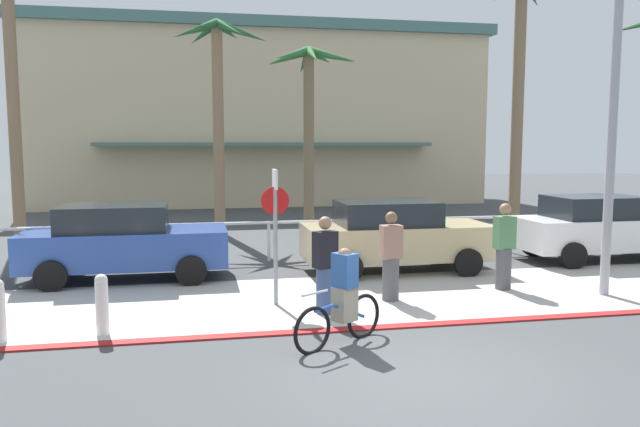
% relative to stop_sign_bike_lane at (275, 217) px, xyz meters
% --- Properties ---
extents(ground_plane, '(80.00, 80.00, 0.00)m').
position_rel_stop_sign_bike_lane_xyz_m(ground_plane, '(1.51, 6.01, -1.68)').
color(ground_plane, '#424447').
extents(sidewalk_strip, '(44.00, 4.00, 0.02)m').
position_rel_stop_sign_bike_lane_xyz_m(sidewalk_strip, '(1.51, 0.21, -1.67)').
color(sidewalk_strip, beige).
rests_on(sidewalk_strip, ground).
extents(curb_paint, '(44.00, 0.24, 0.03)m').
position_rel_stop_sign_bike_lane_xyz_m(curb_paint, '(1.51, -1.79, -1.66)').
color(curb_paint, maroon).
rests_on(curb_paint, ground).
extents(building_backdrop, '(22.71, 10.07, 8.87)m').
position_rel_stop_sign_bike_lane_xyz_m(building_backdrop, '(1.89, 22.34, 2.78)').
color(building_backdrop, beige).
rests_on(building_backdrop, ground).
extents(rail_fence, '(24.70, 0.08, 1.04)m').
position_rel_stop_sign_bike_lane_xyz_m(rail_fence, '(1.51, 4.51, -0.84)').
color(rail_fence, white).
rests_on(rail_fence, ground).
extents(stop_sign_bike_lane, '(0.52, 0.56, 2.56)m').
position_rel_stop_sign_bike_lane_xyz_m(stop_sign_bike_lane, '(0.00, 0.00, 0.00)').
color(stop_sign_bike_lane, gray).
rests_on(stop_sign_bike_lane, ground).
extents(bollard_2, '(0.20, 0.20, 1.00)m').
position_rel_stop_sign_bike_lane_xyz_m(bollard_2, '(-2.92, -1.34, -1.16)').
color(bollard_2, white).
rests_on(bollard_2, ground).
extents(streetlight_curb, '(0.24, 2.54, 7.50)m').
position_rel_stop_sign_bike_lane_xyz_m(streetlight_curb, '(6.56, -0.74, 2.60)').
color(streetlight_curb, '#9EA0A5').
rests_on(streetlight_curb, ground).
extents(palm_tree_1, '(2.72, 2.97, 8.17)m').
position_rel_stop_sign_bike_lane_xyz_m(palm_tree_1, '(-6.76, 8.88, 4.09)').
color(palm_tree_1, '#846B4C').
rests_on(palm_tree_1, ground).
extents(palm_tree_2, '(3.14, 2.97, 7.06)m').
position_rel_stop_sign_bike_lane_xyz_m(palm_tree_2, '(-0.65, 9.61, 3.46)').
color(palm_tree_2, '#846B4C').
rests_on(palm_tree_2, ground).
extents(palm_tree_3, '(3.07, 3.33, 6.28)m').
position_rel_stop_sign_bike_lane_xyz_m(palm_tree_3, '(2.36, 9.57, 3.18)').
color(palm_tree_3, '#756047').
rests_on(palm_tree_3, ground).
extents(palm_tree_4, '(3.14, 3.30, 8.16)m').
position_rel_stop_sign_bike_lane_xyz_m(palm_tree_4, '(8.39, 6.64, 4.48)').
color(palm_tree_4, '#756047').
rests_on(palm_tree_4, ground).
extents(car_blue_1, '(4.40, 2.02, 1.69)m').
position_rel_stop_sign_bike_lane_xyz_m(car_blue_1, '(-3.04, 2.86, -0.81)').
color(car_blue_1, '#284793').
rests_on(car_blue_1, ground).
extents(car_tan_2, '(4.40, 2.02, 1.69)m').
position_rel_stop_sign_bike_lane_xyz_m(car_tan_2, '(3.15, 2.57, -0.81)').
color(car_tan_2, tan).
rests_on(car_tan_2, ground).
extents(car_white_3, '(4.40, 2.02, 1.69)m').
position_rel_stop_sign_bike_lane_xyz_m(car_white_3, '(8.85, 2.90, -0.81)').
color(car_white_3, white).
rests_on(car_white_3, ground).
extents(cyclist_blue_0, '(1.57, 1.03, 1.50)m').
position_rel_stop_sign_bike_lane_xyz_m(cyclist_blue_0, '(0.71, -2.44, -0.98)').
color(cyclist_blue_0, black).
rests_on(cyclist_blue_0, ground).
extents(pedestrian_0, '(0.41, 0.33, 1.81)m').
position_rel_stop_sign_bike_lane_xyz_m(pedestrian_0, '(4.80, 0.33, -0.83)').
color(pedestrian_0, '#4C4C51').
rests_on(pedestrian_0, ground).
extents(pedestrian_1, '(0.41, 0.34, 1.74)m').
position_rel_stop_sign_bike_lane_xyz_m(pedestrian_1, '(2.21, -0.11, -0.87)').
color(pedestrian_1, '#4C4C51').
rests_on(pedestrian_1, ground).
extents(pedestrian_2, '(0.47, 0.42, 1.76)m').
position_rel_stop_sign_bike_lane_xyz_m(pedestrian_2, '(0.78, -0.78, -0.86)').
color(pedestrian_2, '#384C7A').
rests_on(pedestrian_2, ground).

